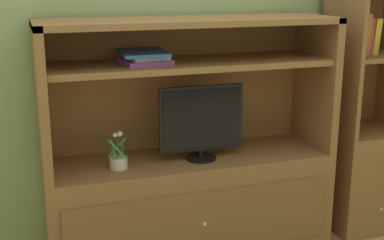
{
  "coord_description": "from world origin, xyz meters",
  "views": [
    {
      "loc": [
        -0.97,
        -2.57,
        1.73
      ],
      "look_at": [
        0.0,
        0.35,
        0.9
      ],
      "focal_mm": 49.58,
      "sensor_mm": 36.0,
      "label": 1
    }
  ],
  "objects_px": {
    "potted_plant": "(119,160)",
    "magazine_stack": "(144,57)",
    "tv_monitor": "(201,121)",
    "bookshelf_tall": "(363,145)",
    "upright_book_row": "(362,36)",
    "media_console": "(189,181)"
  },
  "relations": [
    {
      "from": "potted_plant",
      "to": "magazine_stack",
      "type": "distance_m",
      "value": 0.62
    },
    {
      "from": "potted_plant",
      "to": "tv_monitor",
      "type": "bearing_deg",
      "value": 0.45
    },
    {
      "from": "bookshelf_tall",
      "to": "upright_book_row",
      "type": "height_order",
      "value": "bookshelf_tall"
    },
    {
      "from": "media_console",
      "to": "bookshelf_tall",
      "type": "xyz_separation_m",
      "value": [
        1.29,
        0.0,
        0.11
      ]
    },
    {
      "from": "media_console",
      "to": "magazine_stack",
      "type": "distance_m",
      "value": 0.85
    },
    {
      "from": "media_console",
      "to": "bookshelf_tall",
      "type": "distance_m",
      "value": 1.29
    },
    {
      "from": "media_console",
      "to": "magazine_stack",
      "type": "height_order",
      "value": "media_console"
    },
    {
      "from": "media_console",
      "to": "tv_monitor",
      "type": "distance_m",
      "value": 0.41
    },
    {
      "from": "bookshelf_tall",
      "to": "upright_book_row",
      "type": "distance_m",
      "value": 0.77
    },
    {
      "from": "bookshelf_tall",
      "to": "upright_book_row",
      "type": "relative_size",
      "value": 6.86
    },
    {
      "from": "tv_monitor",
      "to": "magazine_stack",
      "type": "height_order",
      "value": "magazine_stack"
    },
    {
      "from": "media_console",
      "to": "potted_plant",
      "type": "xyz_separation_m",
      "value": [
        -0.46,
        -0.07,
        0.22
      ]
    },
    {
      "from": "potted_plant",
      "to": "upright_book_row",
      "type": "relative_size",
      "value": 0.9
    },
    {
      "from": "tv_monitor",
      "to": "magazine_stack",
      "type": "bearing_deg",
      "value": 168.3
    },
    {
      "from": "magazine_stack",
      "to": "potted_plant",
      "type": "bearing_deg",
      "value": -158.18
    },
    {
      "from": "potted_plant",
      "to": "magazine_stack",
      "type": "xyz_separation_m",
      "value": [
        0.18,
        0.07,
        0.58
      ]
    },
    {
      "from": "media_console",
      "to": "upright_book_row",
      "type": "xyz_separation_m",
      "value": [
        1.19,
        -0.01,
        0.87
      ]
    },
    {
      "from": "potted_plant",
      "to": "upright_book_row",
      "type": "bearing_deg",
      "value": 2.33
    },
    {
      "from": "tv_monitor",
      "to": "media_console",
      "type": "bearing_deg",
      "value": 128.68
    },
    {
      "from": "media_console",
      "to": "potted_plant",
      "type": "height_order",
      "value": "media_console"
    },
    {
      "from": "tv_monitor",
      "to": "upright_book_row",
      "type": "bearing_deg",
      "value": 3.18
    },
    {
      "from": "upright_book_row",
      "to": "media_console",
      "type": "bearing_deg",
      "value": 179.73
    }
  ]
}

